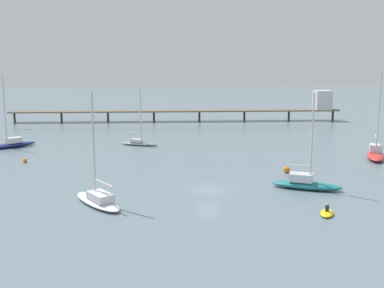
# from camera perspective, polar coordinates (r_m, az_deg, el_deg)

# --- Properties ---
(ground_plane) EXTENTS (400.00, 400.00, 0.00)m
(ground_plane) POSITION_cam_1_polar(r_m,az_deg,el_deg) (53.11, 2.12, -5.61)
(ground_plane) COLOR slate
(pier) EXTENTS (77.94, 6.44, 7.19)m
(pier) POSITION_cam_1_polar(r_m,az_deg,el_deg) (112.44, 5.67, 4.58)
(pier) COLOR brown
(pier) RESTS_ON ground_plane
(sailboat_navy) EXTENTS (8.27, 7.10, 12.13)m
(sailboat_navy) POSITION_cam_1_polar(r_m,az_deg,el_deg) (83.74, -21.28, 0.10)
(sailboat_navy) COLOR navy
(sailboat_navy) RESTS_ON ground_plane
(sailboat_gray) EXTENTS (6.81, 3.96, 9.81)m
(sailboat_gray) POSITION_cam_1_polar(r_m,az_deg,el_deg) (80.63, -6.48, 0.28)
(sailboat_gray) COLOR gray
(sailboat_gray) RESTS_ON ground_plane
(sailboat_teal) EXTENTS (8.09, 5.26, 10.95)m
(sailboat_teal) POSITION_cam_1_polar(r_m,az_deg,el_deg) (54.80, 13.68, -4.60)
(sailboat_teal) COLOR #1E727A
(sailboat_teal) RESTS_ON ground_plane
(sailboat_red) EXTENTS (5.47, 8.47, 13.11)m
(sailboat_red) POSITION_cam_1_polar(r_m,az_deg,el_deg) (74.80, 21.50, -1.02)
(sailboat_red) COLOR red
(sailboat_red) RESTS_ON ground_plane
(sailboat_white) EXTENTS (6.43, 8.23, 11.47)m
(sailboat_white) POSITION_cam_1_polar(r_m,az_deg,el_deg) (48.60, -11.39, -6.52)
(sailboat_white) COLOR white
(sailboat_white) RESTS_ON ground_plane
(dinghy_yellow) EXTENTS (2.21, 2.90, 1.14)m
(dinghy_yellow) POSITION_cam_1_polar(r_m,az_deg,el_deg) (46.56, 16.14, -8.05)
(dinghy_yellow) COLOR yellow
(dinghy_yellow) RESTS_ON ground_plane
(mooring_buoy_outer) EXTENTS (0.60, 0.60, 0.60)m
(mooring_buoy_outer) POSITION_cam_1_polar(r_m,az_deg,el_deg) (70.99, -19.72, -1.90)
(mooring_buoy_outer) COLOR orange
(mooring_buoy_outer) RESTS_ON ground_plane
(mooring_buoy_inner) EXTENTS (0.84, 0.84, 0.84)m
(mooring_buoy_inner) POSITION_cam_1_polar(r_m,az_deg,el_deg) (62.03, 11.49, -3.08)
(mooring_buoy_inner) COLOR orange
(mooring_buoy_inner) RESTS_ON ground_plane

